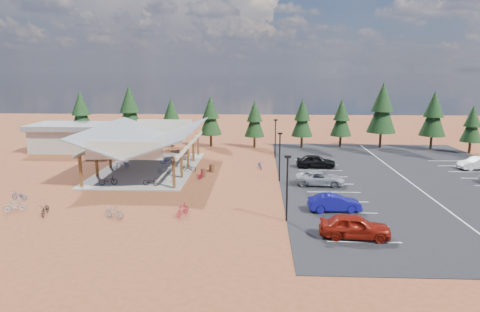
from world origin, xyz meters
TOP-DOWN VIEW (x-y plane):
  - ground at (0.00, 0.00)m, footprint 140.00×140.00m
  - asphalt_lot at (18.50, 3.00)m, footprint 27.00×44.00m
  - concrete_pad at (-10.00, 7.00)m, footprint 10.60×18.60m
  - bike_pavilion at (-10.00, 7.00)m, footprint 11.65×19.40m
  - outbuilding at (-24.00, 18.00)m, footprint 11.00×7.00m
  - lamp_post_0 at (5.00, -10.00)m, footprint 0.50×0.25m
  - lamp_post_1 at (5.00, 2.00)m, footprint 0.50×0.25m
  - lamp_post_2 at (5.00, 14.00)m, footprint 0.50×0.25m
  - trash_bin_0 at (-3.14, 3.49)m, footprint 0.60×0.60m
  - trash_bin_1 at (-2.48, 5.86)m, footprint 0.60×0.60m
  - pine_0 at (-24.21, 22.41)m, footprint 3.59×3.59m
  - pine_1 at (-16.75, 22.58)m, footprint 3.93×3.93m
  - pine_2 at (-10.17, 21.38)m, footprint 3.17×3.17m
  - pine_3 at (-4.40, 22.16)m, footprint 3.30×3.30m
  - pine_4 at (2.18, 21.60)m, footprint 3.03×3.03m
  - pine_5 at (9.22, 21.68)m, footprint 3.17×3.17m
  - pine_6 at (15.04, 22.38)m, footprint 3.14×3.14m
  - pine_7 at (20.86, 22.07)m, footprint 4.18×4.18m
  - pine_8 at (27.86, 21.01)m, footprint 3.67×3.67m
  - pine_13 at (32.26, 18.63)m, footprint 2.87×2.87m
  - bike_0 at (-12.22, -0.60)m, footprint 1.88×1.05m
  - bike_1 at (-13.01, 5.32)m, footprint 1.52×0.44m
  - bike_2 at (-13.26, 7.29)m, footprint 1.64×0.77m
  - bike_3 at (-12.50, 12.58)m, footprint 1.62×0.71m
  - bike_4 at (-7.92, -0.69)m, footprint 1.59×0.77m
  - bike_5 at (-7.62, 4.25)m, footprint 1.79×0.93m
  - bike_6 at (-8.24, 9.41)m, footprint 2.01×1.19m
  - bike_7 at (-6.32, 11.87)m, footprint 1.57×0.55m
  - bike_8 at (-14.20, -9.47)m, footprint 0.97×1.90m
  - bike_9 at (-17.04, -8.83)m, footprint 1.81×1.31m
  - bike_10 at (-18.54, -5.59)m, footprint 1.68×0.91m
  - bike_11 at (-3.17, -9.21)m, footprint 1.13×1.79m
  - bike_13 at (-8.45, -9.94)m, footprint 1.77×0.93m
  - bike_14 at (3.00, 7.71)m, footprint 0.98×1.91m
  - bike_15 at (-3.15, 3.00)m, footprint 0.99×1.69m
  - bike_16 at (-5.19, 5.69)m, footprint 1.99×1.01m
  - car_0 at (9.47, -13.23)m, footprint 4.98×2.37m
  - car_1 at (9.07, -7.58)m, footprint 4.36×1.76m
  - car_2 at (9.02, 0.55)m, footprint 5.04×2.61m
  - car_4 at (9.62, 8.45)m, footprint 4.60×1.88m
  - car_9 at (28.28, 8.36)m, footprint 4.61×2.30m

SIDE VIEW (x-z plane):
  - ground at x=0.00m, z-range 0.00..0.00m
  - asphalt_lot at x=18.50m, z-range 0.00..0.04m
  - concrete_pad at x=-10.00m, z-range 0.00..0.10m
  - bike_10 at x=-18.54m, z-range 0.00..0.84m
  - trash_bin_0 at x=-3.14m, z-range 0.00..0.90m
  - trash_bin_1 at x=-2.48m, z-range 0.00..0.90m
  - bike_8 at x=-14.20m, z-range 0.00..0.95m
  - bike_14 at x=3.00m, z-range 0.00..0.95m
  - bike_15 at x=-3.15m, z-range 0.00..0.98m
  - bike_16 at x=-5.19m, z-range 0.00..1.00m
  - bike_4 at x=-7.92m, z-range 0.10..0.90m
  - bike_13 at x=-8.45m, z-range 0.00..1.02m
  - bike_2 at x=-13.26m, z-range 0.10..0.93m
  - bike_11 at x=-3.17m, z-range 0.00..1.04m
  - bike_9 at x=-17.04m, z-range 0.00..1.08m
  - bike_1 at x=-13.01m, z-range 0.10..1.01m
  - bike_7 at x=-6.32m, z-range 0.10..1.02m
  - bike_0 at x=-12.22m, z-range 0.10..1.04m
  - bike_3 at x=-12.50m, z-range 0.10..1.04m
  - bike_6 at x=-8.24m, z-range 0.10..1.10m
  - bike_5 at x=-7.62m, z-range 0.10..1.13m
  - car_2 at x=9.02m, z-range 0.04..1.40m
  - car_1 at x=9.07m, z-range 0.04..1.45m
  - car_9 at x=28.28m, z-range 0.04..1.49m
  - car_4 at x=9.62m, z-range 0.04..1.60m
  - car_0 at x=9.47m, z-range 0.04..1.68m
  - outbuilding at x=-24.00m, z-range 0.08..3.98m
  - lamp_post_0 at x=5.00m, z-range 0.41..5.55m
  - lamp_post_1 at x=5.00m, z-range 0.41..5.55m
  - lamp_post_2 at x=5.00m, z-range 0.41..5.55m
  - bike_pavilion at x=-10.00m, z-range 1.34..6.31m
  - pine_13 at x=32.26m, z-range 0.73..7.42m
  - pine_4 at x=2.18m, z-range 0.78..7.83m
  - pine_6 at x=15.04m, z-range 0.81..8.12m
  - pine_5 at x=9.22m, z-range 0.81..8.19m
  - pine_2 at x=-10.17m, z-range 0.81..8.21m
  - pine_3 at x=-4.40m, z-range 0.85..8.55m
  - pine_0 at x=-24.21m, z-range 0.93..9.29m
  - pine_8 at x=27.86m, z-range 0.95..9.50m
  - pine_1 at x=-16.75m, z-range 1.01..10.17m
  - pine_7 at x=20.86m, z-range 1.08..10.82m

